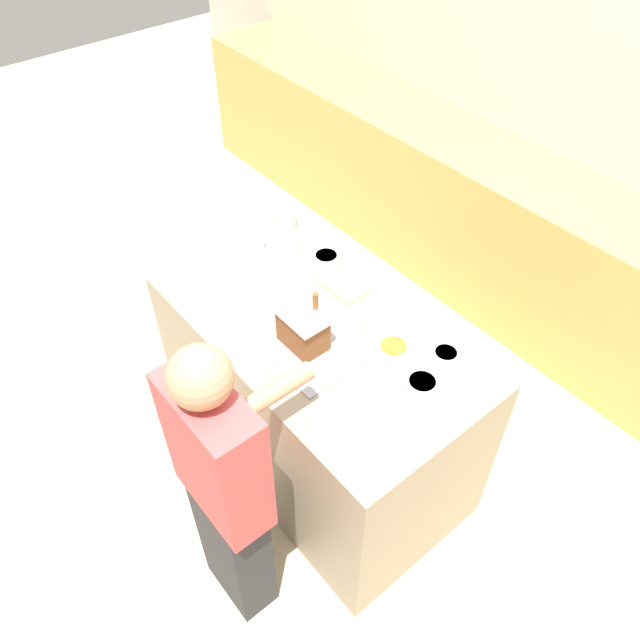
{
  "coord_description": "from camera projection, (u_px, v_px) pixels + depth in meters",
  "views": [
    {
      "loc": [
        1.43,
        -1.16,
        2.82
      ],
      "look_at": [
        0.02,
        0.0,
        1.01
      ],
      "focal_mm": 35.0,
      "sensor_mm": 36.0,
      "label": 1
    }
  ],
  "objects": [
    {
      "name": "cookbook",
      "position": [
        343.0,
        285.0,
        2.81
      ],
      "size": [
        0.22,
        0.13,
        0.02
      ],
      "color": "#CCB78C",
      "rests_on": "kitchen_island"
    },
    {
      "name": "candy_bowl_center_rear",
      "position": [
        393.0,
        350.0,
        2.5
      ],
      "size": [
        0.13,
        0.13,
        0.05
      ],
      "color": "white",
      "rests_on": "kitchen_island"
    },
    {
      "name": "back_cabinet_block",
      "position": [
        534.0,
        255.0,
        3.72
      ],
      "size": [
        6.0,
        0.6,
        0.96
      ],
      "color": "tan",
      "rests_on": "ground_plane"
    },
    {
      "name": "person",
      "position": [
        225.0,
        491.0,
        2.26
      ],
      "size": [
        0.4,
        0.5,
        1.54
      ],
      "color": "#333338",
      "rests_on": "ground_plane"
    },
    {
      "name": "gingerbread_house",
      "position": [
        303.0,
        323.0,
        2.47
      ],
      "size": [
        0.21,
        0.15,
        0.3
      ],
      "color": "brown",
      "rests_on": "baking_tray"
    },
    {
      "name": "candy_bowl_beside_tree",
      "position": [
        326.0,
        258.0,
        2.93
      ],
      "size": [
        0.12,
        0.12,
        0.04
      ],
      "color": "white",
      "rests_on": "kitchen_island"
    },
    {
      "name": "candy_bowl_near_tray_right",
      "position": [
        379.0,
        327.0,
        2.6
      ],
      "size": [
        0.11,
        0.11,
        0.04
      ],
      "color": "white",
      "rests_on": "kitchen_island"
    },
    {
      "name": "baking_tray",
      "position": [
        303.0,
        344.0,
        2.56
      ],
      "size": [
        0.47,
        0.32,
        0.01
      ],
      "color": "#9E9EA8",
      "rests_on": "kitchen_island"
    },
    {
      "name": "candy_bowl_front_corner",
      "position": [
        422.0,
        384.0,
        2.38
      ],
      "size": [
        0.13,
        0.13,
        0.04
      ],
      "color": "silver",
      "rests_on": "kitchen_island"
    },
    {
      "name": "kitchen_island",
      "position": [
        317.0,
        397.0,
        2.97
      ],
      "size": [
        1.5,
        0.81,
        0.95
      ],
      "color": "gray",
      "rests_on": "ground_plane"
    },
    {
      "name": "ground_plane",
      "position": [
        317.0,
        453.0,
        3.3
      ],
      "size": [
        12.0,
        12.0,
        0.0
      ],
      "primitive_type": "plane",
      "color": "#C6B28E"
    },
    {
      "name": "mug",
      "position": [
        287.0,
        219.0,
        3.1
      ],
      "size": [
        0.08,
        0.08,
        0.09
      ],
      "color": "white",
      "rests_on": "kitchen_island"
    },
    {
      "name": "candy_bowl_far_right",
      "position": [
        255.0,
        244.0,
        2.99
      ],
      "size": [
        0.09,
        0.09,
        0.05
      ],
      "color": "silver",
      "rests_on": "kitchen_island"
    },
    {
      "name": "decorative_tree",
      "position": [
        288.0,
        228.0,
        2.82
      ],
      "size": [
        0.12,
        0.12,
        0.37
      ],
      "color": "silver",
      "rests_on": "kitchen_island"
    },
    {
      "name": "candy_bowl_near_tray_left",
      "position": [
        446.0,
        355.0,
        2.49
      ],
      "size": [
        0.11,
        0.11,
        0.04
      ],
      "color": "white",
      "rests_on": "kitchen_island"
    },
    {
      "name": "wall_back",
      "position": [
        610.0,
        109.0,
        3.29
      ],
      "size": [
        8.0,
        0.05,
        2.6
      ],
      "color": "beige",
      "rests_on": "ground_plane"
    }
  ]
}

